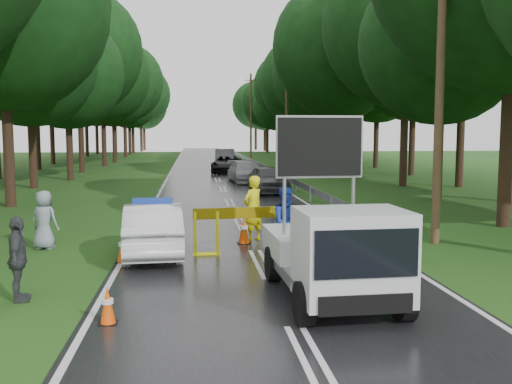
{
  "coord_description": "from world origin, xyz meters",
  "views": [
    {
      "loc": [
        -1.59,
        -13.28,
        3.14
      ],
      "look_at": [
        0.33,
        4.14,
        1.3
      ],
      "focal_mm": 40.0,
      "sensor_mm": 36.0,
      "label": 1
    }
  ],
  "objects": [
    {
      "name": "road",
      "position": [
        0.0,
        30.0,
        0.01
      ],
      "size": [
        7.0,
        140.0,
        0.02
      ],
      "primitive_type": "cube",
      "color": "black",
      "rests_on": "ground"
    },
    {
      "name": "queue_car_third",
      "position": [
        1.02,
        30.97,
        0.68
      ],
      "size": [
        2.82,
        5.15,
        1.37
      ],
      "primitive_type": "imported",
      "rotation": [
        0.0,
        0.0,
        -0.11
      ],
      "color": "black",
      "rests_on": "ground"
    },
    {
      "name": "police_sedan",
      "position": [
        -2.63,
        1.28,
        0.67
      ],
      "size": [
        1.69,
        4.12,
        1.46
      ],
      "rotation": [
        0.0,
        0.0,
        3.21
      ],
      "color": "silver",
      "rests_on": "ground"
    },
    {
      "name": "queue_car_first",
      "position": [
        2.26,
        15.93,
        0.72
      ],
      "size": [
        2.01,
        4.35,
        1.44
      ],
      "primitive_type": "imported",
      "rotation": [
        0.0,
        0.0,
        0.07
      ],
      "color": "#414348",
      "rests_on": "ground"
    },
    {
      "name": "cone_right",
      "position": [
        3.0,
        1.5,
        0.33
      ],
      "size": [
        0.32,
        0.32,
        0.68
      ],
      "color": "black",
      "rests_on": "ground"
    },
    {
      "name": "utility_pole_near",
      "position": [
        5.2,
        2.0,
        5.06
      ],
      "size": [
        1.4,
        0.24,
        10.0
      ],
      "color": "#4C3523",
      "rests_on": "ground"
    },
    {
      "name": "queue_car_fourth",
      "position": [
        1.24,
        38.41,
        0.82
      ],
      "size": [
        1.88,
        5.02,
        1.64
      ],
      "primitive_type": "imported",
      "rotation": [
        0.0,
        0.0,
        -0.03
      ],
      "color": "#44464C",
      "rests_on": "ground"
    },
    {
      "name": "officer",
      "position": [
        0.1,
        2.91,
        0.95
      ],
      "size": [
        0.82,
        0.8,
        1.9
      ],
      "primitive_type": "imported",
      "rotation": [
        0.0,
        0.0,
        3.88
      ],
      "color": "#F0EC0D",
      "rests_on": "ground"
    },
    {
      "name": "bystander_right",
      "position": [
        -5.59,
        2.4,
        0.8
      ],
      "size": [
        0.91,
        0.76,
        1.59
      ],
      "primitive_type": "imported",
      "rotation": [
        0.0,
        0.0,
        2.76
      ],
      "color": "gray",
      "rests_on": "ground"
    },
    {
      "name": "ground",
      "position": [
        0.0,
        0.0,
        0.0
      ],
      "size": [
        160.0,
        160.0,
        0.0
      ],
      "primitive_type": "plane",
      "color": "#1A4714",
      "rests_on": "ground"
    },
    {
      "name": "cone_far",
      "position": [
        -0.2,
        2.5,
        0.38
      ],
      "size": [
        0.37,
        0.37,
        0.79
      ],
      "color": "black",
      "rests_on": "ground"
    },
    {
      "name": "queue_car_second",
      "position": [
        1.68,
        22.18,
        0.68
      ],
      "size": [
        2.32,
        4.81,
        1.35
      ],
      "primitive_type": "imported",
      "rotation": [
        0.0,
        0.0,
        0.09
      ],
      "color": "gray",
      "rests_on": "ground"
    },
    {
      "name": "utility_pole_mid",
      "position": [
        5.2,
        28.0,
        5.06
      ],
      "size": [
        1.4,
        0.24,
        10.0
      ],
      "color": "#4C3523",
      "rests_on": "ground"
    },
    {
      "name": "cone_left_mid",
      "position": [
        -3.3,
        0.5,
        0.37
      ],
      "size": [
        0.36,
        0.36,
        0.76
      ],
      "color": "black",
      "rests_on": "ground"
    },
    {
      "name": "utility_pole_far",
      "position": [
        5.2,
        54.0,
        5.06
      ],
      "size": [
        1.4,
        0.24,
        10.0
      ],
      "color": "#4C3523",
      "rests_on": "ground"
    },
    {
      "name": "cone_center",
      "position": [
        0.32,
        0.0,
        0.37
      ],
      "size": [
        0.36,
        0.36,
        0.77
      ],
      "color": "black",
      "rests_on": "ground"
    },
    {
      "name": "work_truck",
      "position": [
        0.96,
        -3.2,
        0.93
      ],
      "size": [
        2.08,
        4.38,
        3.43
      ],
      "rotation": [
        0.0,
        0.0,
        0.04
      ],
      "color": "gray",
      "rests_on": "ground"
    },
    {
      "name": "barrier",
      "position": [
        -0.15,
        1.15,
        0.93
      ],
      "size": [
        2.96,
        0.31,
        1.23
      ],
      "rotation": [
        0.0,
        0.0,
        0.08
      ],
      "color": "#FAFA0D",
      "rests_on": "ground"
    },
    {
      "name": "bystander_mid",
      "position": [
        -4.84,
        -2.5,
        0.8
      ],
      "size": [
        0.55,
        0.99,
        1.6
      ],
      "primitive_type": "imported",
      "rotation": [
        0.0,
        0.0,
        1.75
      ],
      "color": "#383B3F",
      "rests_on": "ground"
    },
    {
      "name": "guardrail",
      "position": [
        3.7,
        29.67,
        0.55
      ],
      "size": [
        0.12,
        60.06,
        0.7
      ],
      "color": "gray",
      "rests_on": "ground"
    },
    {
      "name": "civilian",
      "position": [
        0.7,
        0.5,
        0.9
      ],
      "size": [
        1.04,
        0.92,
        1.8
      ],
      "primitive_type": "imported",
      "rotation": [
        0.0,
        0.0,
        0.32
      ],
      "color": "#172F98",
      "rests_on": "ground"
    },
    {
      "name": "cone_near_left",
      "position": [
        -3.01,
        -4.0,
        0.32
      ],
      "size": [
        0.31,
        0.31,
        0.66
      ],
      "color": "black",
      "rests_on": "ground"
    }
  ]
}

